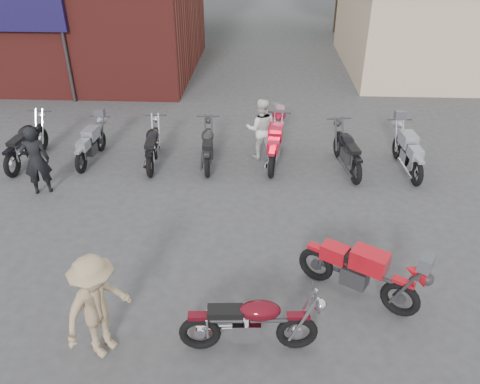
{
  "coord_description": "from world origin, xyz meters",
  "views": [
    {
      "loc": [
        -0.03,
        -5.7,
        5.68
      ],
      "look_at": [
        -0.45,
        2.37,
        0.9
      ],
      "focal_mm": 35.0,
      "sensor_mm": 36.0,
      "label": 1
    }
  ],
  "objects_px": {
    "person_tan": "(97,307)",
    "row_bike_5": "(348,149)",
    "row_bike_1": "(90,142)",
    "row_bike_4": "(275,142)",
    "row_bike_2": "(153,144)",
    "row_bike_3": "(208,144)",
    "person_light": "(261,129)",
    "row_bike_6": "(408,150)",
    "row_bike_0": "(26,141)",
    "helmet": "(207,324)",
    "sportbike": "(361,269)",
    "person_dark": "(36,161)",
    "vintage_motorcycle": "(251,320)"
  },
  "relations": [
    {
      "from": "person_dark",
      "to": "row_bike_1",
      "type": "xyz_separation_m",
      "value": [
        0.66,
        1.71,
        -0.3
      ]
    },
    {
      "from": "person_tan",
      "to": "row_bike_5",
      "type": "relative_size",
      "value": 0.86
    },
    {
      "from": "row_bike_0",
      "to": "helmet",
      "type": "bearing_deg",
      "value": -133.3
    },
    {
      "from": "sportbike",
      "to": "row_bike_1",
      "type": "relative_size",
      "value": 1.15
    },
    {
      "from": "helmet",
      "to": "row_bike_2",
      "type": "relative_size",
      "value": 0.14
    },
    {
      "from": "helmet",
      "to": "row_bike_0",
      "type": "xyz_separation_m",
      "value": [
        -5.37,
        5.64,
        0.49
      ]
    },
    {
      "from": "row_bike_0",
      "to": "row_bike_3",
      "type": "xyz_separation_m",
      "value": [
        4.76,
        0.16,
        -0.05
      ]
    },
    {
      "from": "row_bike_3",
      "to": "row_bike_4",
      "type": "relative_size",
      "value": 0.93
    },
    {
      "from": "sportbike",
      "to": "row_bike_2",
      "type": "distance_m",
      "value": 6.64
    },
    {
      "from": "person_tan",
      "to": "row_bike_4",
      "type": "distance_m",
      "value": 6.9
    },
    {
      "from": "helmet",
      "to": "row_bike_0",
      "type": "distance_m",
      "value": 7.8
    },
    {
      "from": "row_bike_0",
      "to": "row_bike_4",
      "type": "xyz_separation_m",
      "value": [
        6.51,
        0.27,
        -0.01
      ]
    },
    {
      "from": "helmet",
      "to": "row_bike_3",
      "type": "relative_size",
      "value": 0.14
    },
    {
      "from": "sportbike",
      "to": "row_bike_0",
      "type": "height_order",
      "value": "row_bike_0"
    },
    {
      "from": "person_light",
      "to": "row_bike_4",
      "type": "height_order",
      "value": "person_light"
    },
    {
      "from": "helmet",
      "to": "row_bike_6",
      "type": "relative_size",
      "value": 0.13
    },
    {
      "from": "row_bike_3",
      "to": "person_light",
      "type": "bearing_deg",
      "value": -75.42
    },
    {
      "from": "helmet",
      "to": "row_bike_1",
      "type": "xyz_separation_m",
      "value": [
        -3.73,
        5.82,
        0.4
      ]
    },
    {
      "from": "person_light",
      "to": "row_bike_3",
      "type": "relative_size",
      "value": 0.85
    },
    {
      "from": "row_bike_2",
      "to": "row_bike_5",
      "type": "height_order",
      "value": "row_bike_5"
    },
    {
      "from": "row_bike_3",
      "to": "row_bike_5",
      "type": "distance_m",
      "value": 3.59
    },
    {
      "from": "person_tan",
      "to": "row_bike_4",
      "type": "bearing_deg",
      "value": 9.97
    },
    {
      "from": "person_tan",
      "to": "helmet",
      "type": "bearing_deg",
      "value": -40.34
    },
    {
      "from": "vintage_motorcycle",
      "to": "sportbike",
      "type": "distance_m",
      "value": 2.15
    },
    {
      "from": "person_light",
      "to": "row_bike_5",
      "type": "distance_m",
      "value": 2.31
    },
    {
      "from": "row_bike_0",
      "to": "row_bike_5",
      "type": "bearing_deg",
      "value": -86.78
    },
    {
      "from": "person_tan",
      "to": "row_bike_6",
      "type": "bearing_deg",
      "value": -11.97
    },
    {
      "from": "vintage_motorcycle",
      "to": "row_bike_2",
      "type": "xyz_separation_m",
      "value": [
        -2.76,
        6.05,
        -0.01
      ]
    },
    {
      "from": "sportbike",
      "to": "row_bike_2",
      "type": "height_order",
      "value": "sportbike"
    },
    {
      "from": "person_light",
      "to": "row_bike_6",
      "type": "distance_m",
      "value": 3.8
    },
    {
      "from": "person_dark",
      "to": "person_tan",
      "type": "xyz_separation_m",
      "value": [
        2.9,
        -4.57,
        0.04
      ]
    },
    {
      "from": "row_bike_1",
      "to": "row_bike_2",
      "type": "relative_size",
      "value": 0.92
    },
    {
      "from": "row_bike_2",
      "to": "row_bike_3",
      "type": "distance_m",
      "value": 1.44
    },
    {
      "from": "vintage_motorcycle",
      "to": "row_bike_5",
      "type": "bearing_deg",
      "value": 65.69
    },
    {
      "from": "helmet",
      "to": "row_bike_2",
      "type": "bearing_deg",
      "value": 109.64
    },
    {
      "from": "vintage_motorcycle",
      "to": "row_bike_4",
      "type": "distance_m",
      "value": 6.23
    },
    {
      "from": "row_bike_1",
      "to": "row_bike_6",
      "type": "xyz_separation_m",
      "value": [
        8.23,
        -0.15,
        0.06
      ]
    },
    {
      "from": "person_light",
      "to": "row_bike_6",
      "type": "xyz_separation_m",
      "value": [
        3.74,
        -0.61,
        -0.23
      ]
    },
    {
      "from": "row_bike_0",
      "to": "row_bike_1",
      "type": "bearing_deg",
      "value": -80.61
    },
    {
      "from": "person_light",
      "to": "row_bike_5",
      "type": "relative_size",
      "value": 0.81
    },
    {
      "from": "sportbike",
      "to": "row_bike_6",
      "type": "relative_size",
      "value": 1.04
    },
    {
      "from": "row_bike_4",
      "to": "row_bike_5",
      "type": "relative_size",
      "value": 1.03
    },
    {
      "from": "person_dark",
      "to": "row_bike_2",
      "type": "xyz_separation_m",
      "value": [
        2.34,
        1.62,
        -0.26
      ]
    },
    {
      "from": "sportbike",
      "to": "row_bike_1",
      "type": "distance_m",
      "value": 7.94
    },
    {
      "from": "row_bike_6",
      "to": "row_bike_1",
      "type": "bearing_deg",
      "value": 84.81
    },
    {
      "from": "row_bike_1",
      "to": "row_bike_4",
      "type": "relative_size",
      "value": 0.87
    },
    {
      "from": "vintage_motorcycle",
      "to": "person_tan",
      "type": "relative_size",
      "value": 1.14
    },
    {
      "from": "vintage_motorcycle",
      "to": "row_bike_1",
      "type": "xyz_separation_m",
      "value": [
        -4.44,
        6.13,
        -0.05
      ]
    },
    {
      "from": "row_bike_6",
      "to": "person_dark",
      "type": "bearing_deg",
      "value": 95.78
    },
    {
      "from": "vintage_motorcycle",
      "to": "person_light",
      "type": "height_order",
      "value": "person_light"
    }
  ]
}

